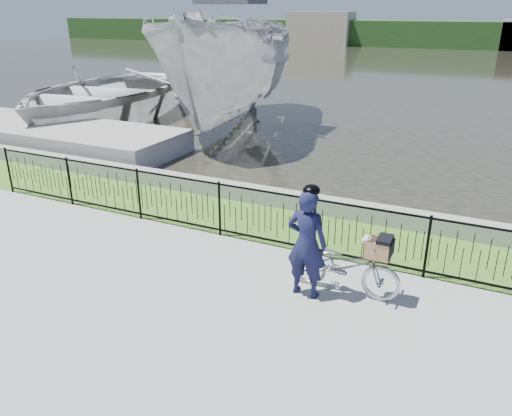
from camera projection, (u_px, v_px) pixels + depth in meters
The scene contains 12 objects.
ground at pixel (225, 282), 8.45m from camera, with size 120.00×120.00×0.00m, color gray.
grass_strip at pixel (284, 226), 10.62m from camera, with size 60.00×2.00×0.01m, color #456F22.
water at pixel (445, 73), 36.10m from camera, with size 120.00×120.00×0.00m, color #28271E.
quay_wall at pixel (301, 202), 11.39m from camera, with size 60.00×0.30×0.40m, color gray.
fence at pixel (265, 217), 9.57m from camera, with size 14.00×0.06×1.15m, color black, non-canonical shape.
far_treeline at pixel (473, 35), 58.16m from camera, with size 120.00×6.00×3.00m, color #23461B.
far_building_left at pixel (321, 29), 63.51m from camera, with size 8.00×4.00×4.00m, color gray.
dock at pixel (45, 134), 16.93m from camera, with size 10.00×3.00×0.70m, color gray.
bicycle_rig at pixel (345, 265), 7.98m from camera, with size 1.82×0.63×1.11m.
cyclist at pixel (307, 242), 7.75m from camera, with size 0.66×0.45×1.86m.
boat_near at pixel (232, 68), 18.73m from camera, with size 6.64×11.71×6.06m.
boat_far at pixel (105, 93), 20.52m from camera, with size 8.73×11.24×2.14m.
Camera 1 is at (3.65, -6.44, 4.29)m, focal length 35.00 mm.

